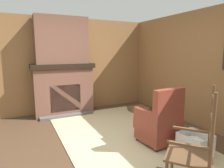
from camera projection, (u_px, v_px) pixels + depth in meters
name	position (u px, v px, depth m)	size (l,w,h in m)	color
ground_plane	(94.00, 150.00, 3.21)	(14.00, 14.00, 0.00)	#4C3523
wood_panel_wall_left	(61.00, 66.00, 5.13)	(0.06, 5.31, 2.41)	olive
wood_panel_wall_back	(205.00, 69.00, 4.01)	(5.31, 0.09, 2.41)	olive
fireplace_hearth	(64.00, 89.00, 4.99)	(0.65, 1.51, 1.27)	brown
chimney_breast	(62.00, 40.00, 4.81)	(0.39, 1.24, 1.12)	brown
area_rug	(123.00, 137.00, 3.68)	(3.58, 2.14, 0.01)	#C6B789
armchair	(159.00, 124.00, 3.37)	(0.65, 0.64, 1.00)	brown
rocking_chair	(193.00, 156.00, 2.22)	(0.92, 0.88, 1.20)	brown
firewood_stack	(138.00, 109.00, 5.22)	(0.46, 0.42, 0.15)	brown
laundry_basket	(195.00, 145.00, 3.01)	(0.47, 0.44, 0.36)	white
oil_lamp_vase	(44.00, 59.00, 4.74)	(0.13, 0.13, 0.31)	#47708E
storage_case	(65.00, 60.00, 4.96)	(0.14, 0.27, 0.15)	black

